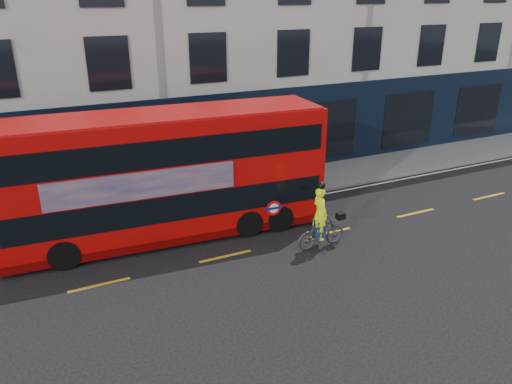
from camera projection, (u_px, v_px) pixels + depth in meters
ground at (244, 279)px, 14.99m from camera, size 120.00×120.00×0.00m
pavement at (179, 201)px, 20.42m from camera, size 60.00×3.00×0.12m
kerb at (191, 214)px, 19.16m from camera, size 60.00×0.12×0.13m
building_terrace at (128, 4)px, 23.05m from camera, size 50.00×10.07×15.00m
road_edge_line at (194, 219)px, 18.93m from camera, size 58.00×0.10×0.01m
lane_dashes at (225, 256)px, 16.25m from camera, size 58.00×0.12×0.01m
bus at (167, 175)px, 16.89m from camera, size 11.03×3.18×4.39m
cyclist at (321, 226)px, 16.57m from camera, size 1.80×0.67×2.37m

